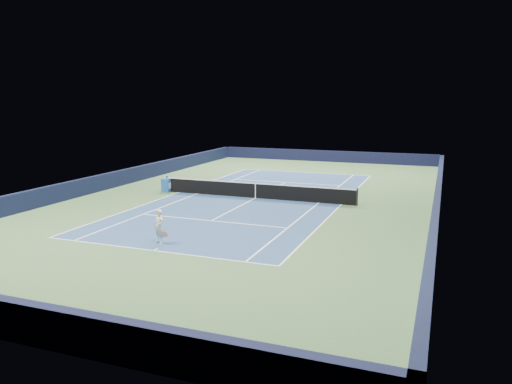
% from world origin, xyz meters
% --- Properties ---
extents(ground, '(40.00, 40.00, 0.00)m').
position_xyz_m(ground, '(0.00, 0.00, 0.00)').
color(ground, '#3A5A31').
rests_on(ground, ground).
extents(wall_far, '(22.00, 0.35, 1.10)m').
position_xyz_m(wall_far, '(0.00, 19.82, 0.55)').
color(wall_far, black).
rests_on(wall_far, ground).
extents(wall_right, '(0.35, 40.00, 1.10)m').
position_xyz_m(wall_right, '(10.82, 0.00, 0.55)').
color(wall_right, black).
rests_on(wall_right, ground).
extents(wall_left, '(0.35, 40.00, 1.10)m').
position_xyz_m(wall_left, '(-10.82, 0.00, 0.55)').
color(wall_left, black).
rests_on(wall_left, ground).
extents(court_surface, '(10.97, 23.77, 0.01)m').
position_xyz_m(court_surface, '(0.00, 0.00, 0.00)').
color(court_surface, navy).
rests_on(court_surface, ground).
extents(baseline_far, '(10.97, 0.08, 0.00)m').
position_xyz_m(baseline_far, '(0.00, 11.88, 0.01)').
color(baseline_far, white).
rests_on(baseline_far, ground).
extents(baseline_near, '(10.97, 0.08, 0.00)m').
position_xyz_m(baseline_near, '(0.00, -11.88, 0.01)').
color(baseline_near, white).
rests_on(baseline_near, ground).
extents(sideline_doubles_right, '(0.08, 23.77, 0.00)m').
position_xyz_m(sideline_doubles_right, '(5.49, 0.00, 0.01)').
color(sideline_doubles_right, white).
rests_on(sideline_doubles_right, ground).
extents(sideline_doubles_left, '(0.08, 23.77, 0.00)m').
position_xyz_m(sideline_doubles_left, '(-5.49, 0.00, 0.01)').
color(sideline_doubles_left, white).
rests_on(sideline_doubles_left, ground).
extents(sideline_singles_right, '(0.08, 23.77, 0.00)m').
position_xyz_m(sideline_singles_right, '(4.12, 0.00, 0.01)').
color(sideline_singles_right, white).
rests_on(sideline_singles_right, ground).
extents(sideline_singles_left, '(0.08, 23.77, 0.00)m').
position_xyz_m(sideline_singles_left, '(-4.12, 0.00, 0.01)').
color(sideline_singles_left, white).
rests_on(sideline_singles_left, ground).
extents(service_line_far, '(8.23, 0.08, 0.00)m').
position_xyz_m(service_line_far, '(0.00, 6.40, 0.01)').
color(service_line_far, white).
rests_on(service_line_far, ground).
extents(service_line_near, '(8.23, 0.08, 0.00)m').
position_xyz_m(service_line_near, '(0.00, -6.40, 0.01)').
color(service_line_near, white).
rests_on(service_line_near, ground).
extents(center_service_line, '(0.08, 12.80, 0.00)m').
position_xyz_m(center_service_line, '(0.00, 0.00, 0.01)').
color(center_service_line, white).
rests_on(center_service_line, ground).
extents(center_mark_far, '(0.08, 0.30, 0.00)m').
position_xyz_m(center_mark_far, '(0.00, 11.73, 0.01)').
color(center_mark_far, white).
rests_on(center_mark_far, ground).
extents(center_mark_near, '(0.08, 0.30, 0.00)m').
position_xyz_m(center_mark_near, '(0.00, -11.73, 0.01)').
color(center_mark_near, white).
rests_on(center_mark_near, ground).
extents(tennis_net, '(12.90, 0.10, 1.07)m').
position_xyz_m(tennis_net, '(0.00, 0.00, 0.50)').
color(tennis_net, black).
rests_on(tennis_net, ground).
extents(sponsor_cube, '(0.60, 0.52, 0.90)m').
position_xyz_m(sponsor_cube, '(-6.40, -0.10, 0.45)').
color(sponsor_cube, '#1D55AE').
rests_on(sponsor_cube, ground).
extents(tennis_player, '(0.78, 1.30, 2.05)m').
position_xyz_m(tennis_player, '(-0.31, -10.88, 0.76)').
color(tennis_player, silver).
rests_on(tennis_player, ground).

